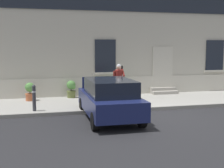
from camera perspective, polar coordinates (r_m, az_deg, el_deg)
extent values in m
plane|color=#232326|center=(11.84, 6.92, -6.05)|extent=(80.00, 80.00, 0.00)
cube|color=#99968E|center=(14.42, 2.94, -3.36)|extent=(24.00, 3.60, 0.15)
cube|color=gray|center=(12.69, 5.40, -4.81)|extent=(24.00, 0.12, 0.15)
cube|color=#B2AD9E|center=(16.63, 0.46, 10.73)|extent=(24.00, 1.40, 7.50)
cube|color=#BCB7A8|center=(16.04, 1.10, -0.58)|extent=(24.00, 0.08, 1.10)
cube|color=#1E472D|center=(16.77, 9.48, 2.98)|extent=(1.00, 0.08, 2.10)
cube|color=#BCB7A8|center=(16.75, 9.51, 3.15)|extent=(1.16, 0.06, 2.24)
cube|color=black|center=(15.73, -1.27, 5.30)|extent=(1.10, 0.06, 1.70)
cube|color=#BCB7A8|center=(15.76, -1.23, 2.02)|extent=(1.30, 0.12, 0.10)
cube|color=black|center=(18.25, 18.82, 5.16)|extent=(1.10, 0.06, 1.70)
cube|color=#BCB7A8|center=(18.27, 18.76, 2.34)|extent=(1.30, 0.12, 0.10)
cube|color=#9E998E|center=(16.50, 10.01, -1.60)|extent=(1.44, 0.32, 0.16)
cube|color=#9E998E|center=(16.77, 9.58, -1.17)|extent=(1.44, 0.32, 0.32)
cube|color=#161E4C|center=(11.16, -0.55, -3.55)|extent=(1.78, 4.01, 0.64)
cube|color=black|center=(10.93, -0.38, -0.60)|extent=(1.56, 2.41, 0.56)
cube|color=black|center=(13.14, -2.54, -2.93)|extent=(1.66, 0.11, 0.20)
cube|color=yellow|center=(13.11, -2.54, -2.16)|extent=(0.52, 0.02, 0.12)
cube|color=#B21414|center=(12.95, -5.83, -1.14)|extent=(0.16, 0.04, 0.18)
cube|color=#B21414|center=(13.23, 0.66, -0.93)|extent=(0.16, 0.04, 0.18)
cube|color=#161E4C|center=(12.78, -2.33, 0.05)|extent=(1.49, 0.07, 0.60)
cylinder|color=black|center=(9.74, -3.27, -7.06)|extent=(0.20, 0.60, 0.60)
cylinder|color=black|center=(10.13, 5.67, -6.53)|extent=(0.20, 0.60, 0.60)
cylinder|color=black|center=(12.44, -5.60, -4.00)|extent=(0.20, 0.60, 0.60)
cylinder|color=black|center=(12.75, 1.51, -3.69)|extent=(0.20, 0.60, 0.60)
cylinder|color=#333338|center=(12.94, 4.50, -2.09)|extent=(0.14, 0.14, 0.95)
sphere|color=#333338|center=(12.88, 4.52, 0.09)|extent=(0.15, 0.15, 0.15)
cylinder|color=silver|center=(12.90, 4.52, -0.80)|extent=(0.15, 0.15, 0.06)
cylinder|color=#333338|center=(12.29, -14.48, -2.78)|extent=(0.14, 0.14, 0.95)
sphere|color=#333338|center=(12.21, -14.55, -0.49)|extent=(0.15, 0.15, 0.15)
cylinder|color=silver|center=(12.24, -14.52, -1.42)|extent=(0.15, 0.15, 0.06)
cylinder|color=maroon|center=(13.92, 0.75, -1.53)|extent=(0.15, 0.15, 0.82)
cube|color=black|center=(14.04, 0.69, -3.11)|extent=(0.12, 0.28, 0.10)
cylinder|color=maroon|center=(13.98, 1.62, -1.50)|extent=(0.15, 0.15, 0.82)
cube|color=black|center=(14.10, 1.55, -3.07)|extent=(0.12, 0.28, 0.10)
cylinder|color=maroon|center=(13.83, 1.23, 1.41)|extent=(0.34, 0.41, 0.66)
sphere|color=tan|center=(13.74, 1.30, 3.24)|extent=(0.22, 0.22, 0.22)
sphere|color=silver|center=(13.74, 1.30, 3.37)|extent=(0.21, 0.21, 0.21)
cylinder|color=maroon|center=(13.74, 0.38, 1.32)|extent=(0.09, 0.15, 0.57)
cylinder|color=maroon|center=(13.83, 2.07, 2.27)|extent=(0.09, 0.43, 0.40)
cube|color=black|center=(13.76, 1.92, 3.16)|extent=(0.07, 0.02, 0.15)
cylinder|color=#B25B38|center=(14.76, -15.20, -2.39)|extent=(0.40, 0.40, 0.34)
cylinder|color=#B25B38|center=(14.74, -15.22, -1.85)|extent=(0.44, 0.44, 0.05)
cylinder|color=#47331E|center=(14.72, -15.24, -1.28)|extent=(0.04, 0.04, 0.24)
sphere|color=#4C843D|center=(14.70, -15.26, -0.58)|extent=(0.44, 0.44, 0.44)
sphere|color=#4C843D|center=(14.66, -14.86, -0.98)|extent=(0.24, 0.24, 0.24)
cylinder|color=#606B38|center=(15.23, -7.69, -1.93)|extent=(0.40, 0.40, 0.34)
cylinder|color=#606B38|center=(15.21, -7.70, -1.40)|extent=(0.44, 0.44, 0.05)
cylinder|color=#47331E|center=(15.19, -7.71, -0.84)|extent=(0.04, 0.04, 0.24)
sphere|color=#4C843D|center=(15.16, -7.72, -0.17)|extent=(0.44, 0.44, 0.44)
sphere|color=#4C843D|center=(15.14, -7.32, -0.56)|extent=(0.24, 0.24, 0.24)
cylinder|color=#2D2D30|center=(15.26, -0.13, -1.84)|extent=(0.40, 0.40, 0.34)
cylinder|color=#2D2D30|center=(15.24, -0.13, -1.32)|extent=(0.44, 0.44, 0.05)
cylinder|color=#47331E|center=(15.22, -0.13, -0.76)|extent=(0.04, 0.04, 0.24)
sphere|color=#1E5628|center=(15.20, -0.13, -0.09)|extent=(0.44, 0.44, 0.44)
sphere|color=#1E5628|center=(15.19, 0.28, -0.48)|extent=(0.24, 0.24, 0.24)
cylinder|color=beige|center=(15.61, 2.45, -1.65)|extent=(0.40, 0.40, 0.34)
cylinder|color=beige|center=(15.59, 2.45, -1.14)|extent=(0.44, 0.44, 0.05)
cylinder|color=#47331E|center=(15.57, 2.45, -0.59)|extent=(0.04, 0.04, 0.24)
sphere|color=#387F33|center=(15.55, 2.45, 0.06)|extent=(0.44, 0.44, 0.44)
sphere|color=#387F33|center=(15.54, 2.86, -0.31)|extent=(0.24, 0.24, 0.24)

